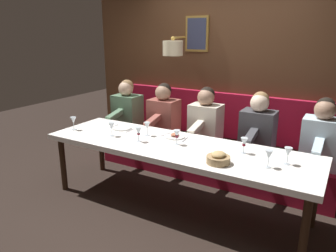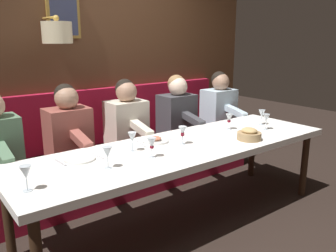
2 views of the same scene
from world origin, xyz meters
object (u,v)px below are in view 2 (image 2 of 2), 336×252
dining_table (182,151)px  wine_glass_4 (152,143)px  diner_nearest (219,105)px  wine_glass_3 (266,119)px  wine_glass_5 (262,114)px  diner_far (68,128)px  wine_glass_1 (26,173)px  wine_glass_7 (107,153)px  bread_bowl (249,135)px  wine_glass_0 (229,119)px  diner_middle (127,119)px  wine_glass_2 (132,138)px  wine_glass_6 (183,132)px  diner_near (177,111)px

dining_table → wine_glass_4: (-0.11, 0.41, 0.17)m
diner_nearest → wine_glass_3: size_ratio=4.82×
dining_table → wine_glass_5: 1.16m
diner_far → wine_glass_1: bearing=146.7°
wine_glass_7 → bread_bowl: bearing=-95.6°
wine_glass_5 → wine_glass_0: bearing=80.6°
diner_middle → wine_glass_2: diner_middle is taller
diner_middle → wine_glass_7: bearing=143.0°
wine_glass_5 → wine_glass_6: (-0.04, 1.14, -0.00)m
wine_glass_0 → wine_glass_3: size_ratio=1.00×
wine_glass_7 → wine_glass_1: bearing=94.3°
wine_glass_1 → wine_glass_3: size_ratio=1.00×
diner_nearest → wine_glass_2: size_ratio=4.82×
wine_glass_1 → dining_table: bearing=-83.5°
diner_middle → wine_glass_5: diner_middle is taller
diner_middle → bread_bowl: size_ratio=3.60×
diner_middle → diner_nearest: bearing=-90.0°
diner_far → wine_glass_6: 1.11m
dining_table → wine_glass_4: 0.46m
diner_far → wine_glass_4: diner_far is taller
wine_glass_5 → wine_glass_7: bearing=94.7°
wine_glass_4 → wine_glass_7: same height
diner_far → bread_bowl: 1.70m
dining_table → wine_glass_2: 0.49m
diner_nearest → wine_glass_7: (-0.99, 2.14, 0.04)m
diner_middle → diner_far: same height
wine_glass_0 → wine_glass_5: bearing=-99.4°
diner_nearest → diner_middle: bearing=90.0°
diner_nearest → wine_glass_5: diner_nearest is taller
wine_glass_6 → bread_bowl: size_ratio=0.75×
diner_far → wine_glass_2: 0.81m
diner_near → wine_glass_4: (-0.99, 1.05, 0.04)m
wine_glass_2 → wine_glass_3: bearing=-98.8°
wine_glass_2 → wine_glass_6: 0.46m
wine_glass_4 → bread_bowl: 1.01m
wine_glass_2 → wine_glass_6: (-0.10, -0.45, -0.00)m
dining_table → diner_nearest: diner_nearest is taller
wine_glass_5 → diner_nearest: bearing=-13.6°
dining_table → wine_glass_2: (0.11, 0.44, 0.18)m
wine_glass_1 → wine_glass_3: (0.04, -2.37, 0.00)m
diner_nearest → wine_glass_6: (-0.87, 1.34, 0.04)m
dining_table → bread_bowl: 0.65m
wine_glass_0 → diner_near: bearing=4.9°
diner_far → wine_glass_2: bearing=-162.7°
wine_glass_0 → wine_glass_1: size_ratio=1.00×
diner_near → wine_glass_2: (-0.77, 1.09, 0.04)m
wine_glass_0 → wine_glass_5: same height
wine_glass_6 → diner_nearest: bearing=-57.0°
diner_far → wine_glass_6: bearing=-141.5°
wine_glass_2 → bread_bowl: size_ratio=0.75×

